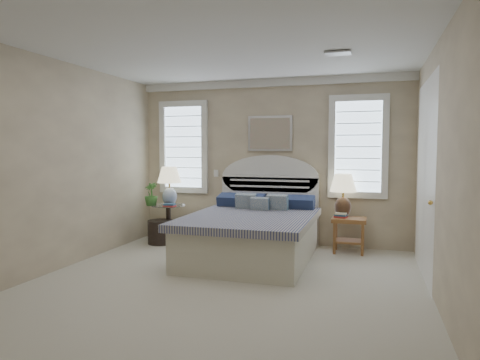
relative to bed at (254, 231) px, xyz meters
name	(u,v)px	position (x,y,z in m)	size (l,w,h in m)	color
floor	(219,288)	(0.00, -1.46, -0.39)	(4.50, 5.00, 0.01)	#B8B19D
ceiling	(218,43)	(0.00, -1.46, 2.31)	(4.50, 5.00, 0.01)	silver
wall_back	(270,162)	(0.00, 1.04, 0.96)	(4.50, 0.02, 2.70)	tan
wall_left	(50,166)	(-2.25, -1.46, 0.96)	(0.02, 5.00, 2.70)	tan
wall_right	(443,171)	(2.25, -1.46, 0.96)	(0.02, 5.00, 2.70)	tan
crown_molding	(270,83)	(0.00, 1.00, 2.25)	(4.50, 0.08, 0.12)	white
hvac_vent	(338,53)	(1.20, -0.66, 2.29)	(0.30, 0.20, 0.02)	#B2B2B2
switch_plate	(216,173)	(-0.95, 1.03, 0.76)	(0.08, 0.01, 0.12)	white
window_left	(184,147)	(-1.55, 1.02, 1.21)	(0.90, 0.06, 1.60)	silver
window_right	(358,147)	(1.40, 1.02, 1.21)	(0.90, 0.06, 1.60)	silver
painting	(270,133)	(0.00, 1.00, 1.43)	(0.74, 0.04, 0.58)	silver
closet_door	(425,179)	(2.23, -0.26, 0.81)	(0.02, 1.80, 2.40)	white
bed	(254,231)	(0.00, 0.00, 0.00)	(1.72, 2.28, 1.47)	beige
side_table_left	(168,219)	(-1.65, 0.59, 0.00)	(0.56, 0.56, 0.63)	black
nightstand_right	(349,227)	(1.30, 0.69, 0.00)	(0.50, 0.40, 0.53)	brown
floor_pot	(161,232)	(-1.71, 0.44, -0.19)	(0.43, 0.43, 0.39)	black
lamp_left	(169,182)	(-1.61, 0.56, 0.64)	(0.50, 0.50, 0.65)	silver
lamp_right	(343,190)	(1.20, 0.82, 0.55)	(0.54, 0.54, 0.66)	black
potted_plant	(151,194)	(-1.87, 0.41, 0.43)	(0.21, 0.21, 0.38)	#338037
books_left	(170,205)	(-1.51, 0.37, 0.27)	(0.18, 0.13, 0.05)	#A82B2A
books_right	(341,215)	(1.18, 0.69, 0.18)	(0.20, 0.16, 0.07)	#A82B2A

